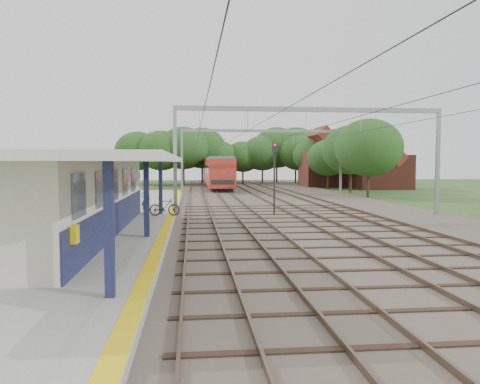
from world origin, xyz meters
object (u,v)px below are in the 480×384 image
train (215,170)px  signal_post (274,168)px  person (146,200)px  bicycle (165,207)px

train → signal_post: bearing=-87.5°
person → train: size_ratio=0.04×
bicycle → train: train is taller
train → person: bearing=-98.3°
signal_post → bicycle: bearing=-176.0°
person → bicycle: (1.19, -1.15, -0.33)m
signal_post → person: bearing=174.0°
train → signal_post: 42.40m
person → bicycle: size_ratio=0.97×
bicycle → signal_post: size_ratio=0.37×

